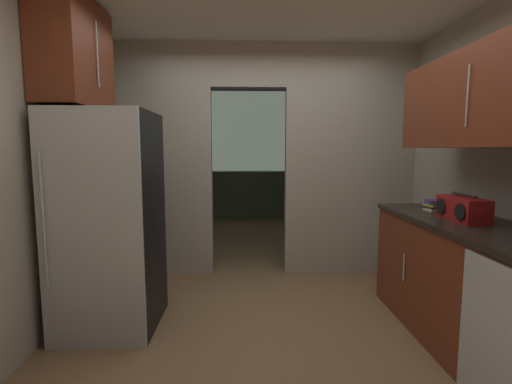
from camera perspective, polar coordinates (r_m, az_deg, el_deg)
ground at (r=3.08m, az=2.82°, el=-21.52°), size 20.00×20.00×0.00m
kitchen_overhead_slab at (r=3.40m, az=2.38°, el=27.49°), size 3.89×7.10×0.06m
kitchen_partition at (r=4.26m, az=1.78°, el=5.61°), size 3.49×0.12×2.63m
adjoining_room_shell at (r=6.56m, az=0.10°, el=5.42°), size 3.49×3.50×2.63m
refrigerator at (r=3.19m, az=-21.78°, el=-4.31°), size 0.73×0.79×1.75m
lower_cabinet_run at (r=3.06m, az=31.47°, el=-13.13°), size 0.67×2.19×0.93m
dishwasher at (r=2.43m, az=32.97°, el=-19.14°), size 0.02×0.56×0.87m
upper_cabinet_counterside at (r=2.92m, az=33.07°, el=12.41°), size 0.36×1.97×0.67m
upper_cabinet_fridgeside at (r=3.40m, az=-26.38°, el=18.57°), size 0.36×0.80×0.84m
boombox at (r=3.10m, az=29.39°, el=-2.31°), size 0.19×0.42×0.20m
book_stack at (r=3.49m, az=25.70°, el=-1.88°), size 0.14×0.15×0.09m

